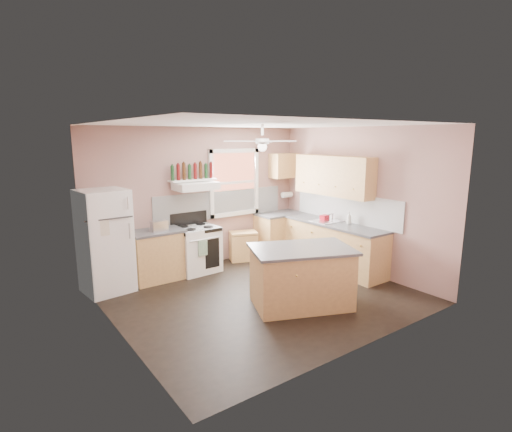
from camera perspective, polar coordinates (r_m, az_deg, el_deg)
floor at (r=6.57m, az=0.84°, el=-11.28°), size 4.50×4.50×0.00m
ceiling at (r=6.07m, az=0.91°, el=12.98°), size 4.50×4.50×0.00m
wall_back at (r=7.87m, az=-7.96°, el=2.63°), size 4.50×0.05×2.70m
wall_right at (r=7.73m, az=14.54°, el=2.22°), size 0.05×4.00×2.70m
wall_left at (r=5.18m, az=-19.78°, el=-2.45°), size 0.05×4.00×2.70m
backsplash_back at (r=8.08m, az=-4.98°, el=1.66°), size 2.90×0.03×0.55m
backsplash_right at (r=7.92m, az=12.64°, el=1.24°), size 0.03×2.60×0.55m
window_view at (r=8.17m, az=-3.20°, el=4.81°), size 1.00×0.02×1.20m
window_frame at (r=8.15m, az=-3.10°, el=4.79°), size 1.16×0.07×1.36m
refrigerator at (r=6.94m, az=-20.78°, el=-3.41°), size 0.79×0.77×1.70m
base_cabinet_left at (r=7.35m, az=-13.92°, el=-5.58°), size 0.90×0.60×0.86m
counter_left at (r=7.24m, az=-14.08°, el=-2.16°), size 0.92×0.62×0.04m
toaster at (r=7.16m, az=-13.68°, el=-1.38°), size 0.29×0.17×0.18m
stove at (r=7.63m, az=-8.48°, el=-4.73°), size 0.80×0.68×0.86m
range_hood at (r=7.49m, az=-8.59°, el=4.25°), size 0.78×0.50×0.14m
bottle_shelf at (r=7.58m, az=-9.03°, el=5.09°), size 0.90×0.26×0.03m
cart at (r=8.28m, az=-1.82°, el=-4.47°), size 0.64×0.54×0.55m
base_cabinet_corner at (r=8.74m, az=3.42°, el=-2.58°), size 1.00×0.60×0.86m
base_cabinet_right at (r=7.88m, az=11.02°, el=-4.31°), size 0.60×2.20×0.86m
counter_corner at (r=8.64m, az=3.46°, el=0.32°), size 1.02×0.62×0.04m
counter_right at (r=7.76m, az=11.09°, el=-1.12°), size 0.62×2.22×0.04m
sink at (r=7.90m, az=10.04°, el=-0.77°), size 0.55×0.45×0.03m
faucet at (r=7.99m, az=10.86°, el=-0.10°), size 0.03×0.03×0.14m
upper_cabinet_right at (r=7.86m, az=10.98°, el=5.68°), size 0.33×1.80×0.76m
upper_cabinet_corner at (r=8.73m, az=4.02°, el=7.19°), size 0.60×0.33×0.52m
paper_towel at (r=8.90m, az=4.43°, el=3.05°), size 0.26×0.12×0.12m
island at (r=6.12m, az=6.48°, el=-8.77°), size 1.63×1.36×0.86m
island_top at (r=5.98m, az=6.58°, el=-4.72°), size 1.74×1.46×0.04m
ceiling_fan_hub at (r=6.06m, az=0.91°, el=10.62°), size 0.20×0.20×0.08m
soap_bottle at (r=7.69m, az=13.15°, el=-0.31°), size 0.10×0.10×0.23m
red_caddy at (r=8.00m, az=9.77°, el=-0.20°), size 0.20×0.15×0.10m
wine_bottles at (r=7.57m, az=-9.06°, el=6.29°), size 0.86×0.06×0.31m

